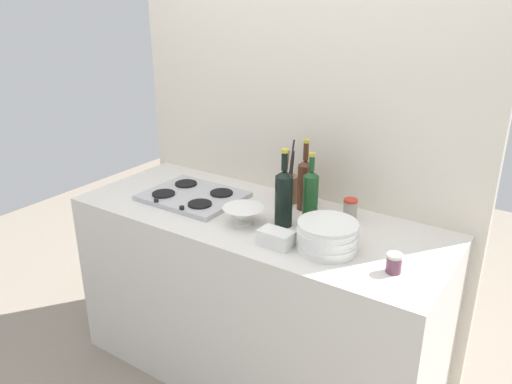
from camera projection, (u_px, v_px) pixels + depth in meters
The scene contains 13 objects.
ground_plane at pixel (256, 369), 2.72m from camera, with size 6.00×6.00×0.00m, color gray.
counter_block at pixel (256, 297), 2.55m from camera, with size 1.80×0.70×0.90m, color silver.
backsplash_panel at pixel (298, 119), 2.53m from camera, with size 1.90×0.06×2.57m, color beige.
stovetop_hob at pixel (193, 196), 2.57m from camera, with size 0.47×0.38×0.04m.
plate_stack at pixel (328, 236), 2.05m from camera, with size 0.25×0.25×0.12m.
wine_bottle_leftmost at pixel (310, 196), 2.25m from camera, with size 0.07×0.07×0.33m.
wine_bottle_mid_left at pixel (305, 183), 2.41m from camera, with size 0.07×0.07×0.35m.
wine_bottle_mid_right at pixel (284, 197), 2.24m from camera, with size 0.08×0.08×0.36m.
mixing_bowl at pixel (243, 215), 2.29m from camera, with size 0.19×0.19×0.08m.
butter_dish at pixel (276, 238), 2.09m from camera, with size 0.14×0.09×0.07m, color white.
utensil_crock at pixel (288, 187), 2.52m from camera, with size 0.10×0.10×0.32m.
condiment_jar_front at pixel (350, 209), 2.32m from camera, with size 0.06×0.06×0.10m.
condiment_jar_rear at pixel (394, 263), 1.89m from camera, with size 0.06×0.06×0.08m.
Camera 1 is at (1.21, -1.80, 1.89)m, focal length 35.66 mm.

